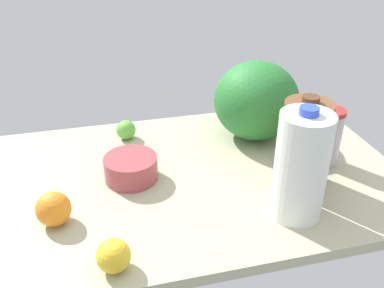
# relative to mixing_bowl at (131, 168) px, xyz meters

# --- Properties ---
(countertop) EXTENTS (1.20, 0.76, 0.03)m
(countertop) POSITION_rel_mixing_bowl_xyz_m (-0.17, 0.02, -0.05)
(countertop) COLOR #B1AF8E
(countertop) RESTS_ON ground
(mixing_bowl) EXTENTS (0.15, 0.15, 0.07)m
(mixing_bowl) POSITION_rel_mixing_bowl_xyz_m (0.00, 0.00, 0.00)
(mixing_bowl) COLOR #A44448
(mixing_bowl) RESTS_ON countertop
(watermelon) EXTENTS (0.27, 0.27, 0.25)m
(watermelon) POSITION_rel_mixing_bowl_xyz_m (-0.43, -0.16, 0.09)
(watermelon) COLOR #287730
(watermelon) RESTS_ON countertop
(milk_jug) EXTENTS (0.13, 0.13, 0.29)m
(milk_jug) POSITION_rel_mixing_bowl_xyz_m (-0.38, 0.25, 0.10)
(milk_jug) COLOR white
(milk_jug) RESTS_ON countertop
(tumbler_cup) EXTENTS (0.08, 0.08, 0.17)m
(tumbler_cup) POSITION_rel_mixing_bowl_xyz_m (-0.58, 0.05, 0.05)
(tumbler_cup) COLOR silver
(tumbler_cup) RESTS_ON countertop
(chocolate_milk_jug) EXTENTS (0.13, 0.13, 0.26)m
(chocolate_milk_jug) POSITION_rel_mixing_bowl_xyz_m (-0.45, 0.13, 0.09)
(chocolate_milk_jug) COLOR brown
(chocolate_milk_jug) RESTS_ON countertop
(orange_near_front) EXTENTS (0.08, 0.08, 0.08)m
(orange_near_front) POSITION_rel_mixing_bowl_xyz_m (0.20, 0.15, 0.01)
(orange_near_front) COLOR orange
(orange_near_front) RESTS_ON countertop
(lime_beside_bowl) EXTENTS (0.06, 0.06, 0.06)m
(lime_beside_bowl) POSITION_rel_mixing_bowl_xyz_m (-0.01, -0.24, -0.00)
(lime_beside_bowl) COLOR #5FB83D
(lime_beside_bowl) RESTS_ON countertop
(lemon_far_back) EXTENTS (0.07, 0.07, 0.07)m
(lemon_far_back) POSITION_rel_mixing_bowl_xyz_m (0.08, 0.34, 0.00)
(lemon_far_back) COLOR yellow
(lemon_far_back) RESTS_ON countertop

